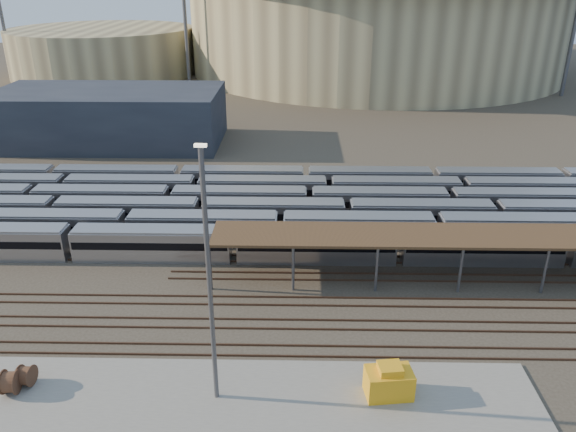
{
  "coord_description": "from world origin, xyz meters",
  "views": [
    {
      "loc": [
        1.08,
        -49.22,
        30.88
      ],
      "look_at": [
        -0.17,
        12.0,
        3.71
      ],
      "focal_mm": 35.0,
      "sensor_mm": 36.0,
      "label": 1
    }
  ],
  "objects_px": {
    "cable_reel_west": "(26,376)",
    "yellow_equipment": "(389,383)",
    "cable_reel_east": "(10,382)",
    "yard_light_pole": "(209,282)"
  },
  "relations": [
    {
      "from": "cable_reel_west",
      "to": "cable_reel_east",
      "type": "bearing_deg",
      "value": -133.56
    },
    {
      "from": "cable_reel_west",
      "to": "cable_reel_east",
      "type": "relative_size",
      "value": 0.9
    },
    {
      "from": "cable_reel_west",
      "to": "yellow_equipment",
      "type": "xyz_separation_m",
      "value": [
        28.8,
        -0.53,
        0.24
      ]
    },
    {
      "from": "cable_reel_west",
      "to": "yard_light_pole",
      "type": "distance_m",
      "value": 18.07
    },
    {
      "from": "cable_reel_west",
      "to": "yellow_equipment",
      "type": "distance_m",
      "value": 28.8
    },
    {
      "from": "cable_reel_east",
      "to": "cable_reel_west",
      "type": "bearing_deg",
      "value": 46.44
    },
    {
      "from": "yard_light_pole",
      "to": "yellow_equipment",
      "type": "xyz_separation_m",
      "value": [
        13.41,
        0.48,
        -9.18
      ]
    },
    {
      "from": "cable_reel_east",
      "to": "yellow_equipment",
      "type": "distance_m",
      "value": 29.62
    },
    {
      "from": "cable_reel_east",
      "to": "yellow_equipment",
      "type": "bearing_deg",
      "value": 0.64
    },
    {
      "from": "cable_reel_west",
      "to": "yellow_equipment",
      "type": "relative_size",
      "value": 0.49
    }
  ]
}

